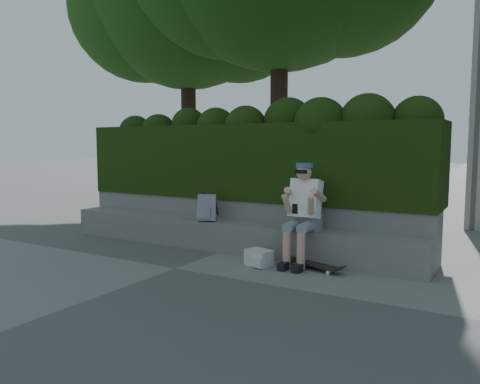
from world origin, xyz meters
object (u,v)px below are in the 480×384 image
Objects in this scene: skateboard at (315,265)px; backpack_plaid at (207,208)px; backpack_ground at (259,258)px; person at (304,210)px.

backpack_plaid is at bearing -172.64° from skateboard.
backpack_plaid reaches higher than skateboard.
backpack_ground is (1.16, -0.45, -0.55)m from backpack_plaid.
person is at bearing 159.02° from skateboard.
backpack_plaid is at bearing 177.16° from person.
person is 1.79× the size of skateboard.
skateboard is at bearing 30.77° from backpack_ground.
backpack_plaid is (-1.89, 0.26, 0.59)m from skateboard.
backpack_plaid reaches higher than backpack_ground.
backpack_plaid is at bearing 174.81° from backpack_ground.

